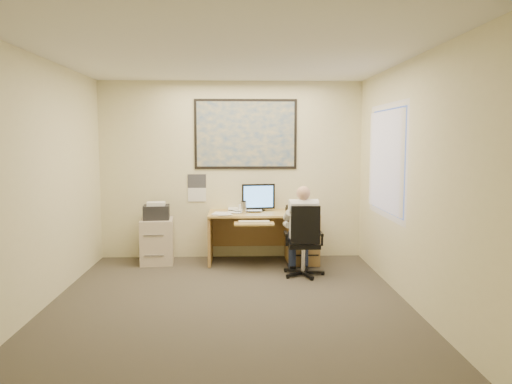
{
  "coord_description": "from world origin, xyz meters",
  "views": [
    {
      "loc": [
        0.11,
        -5.4,
        1.82
      ],
      "look_at": [
        0.35,
        1.3,
        1.11
      ],
      "focal_mm": 35.0,
      "sensor_mm": 36.0,
      "label": 1
    }
  ],
  "objects_px": {
    "filing_cabinet": "(157,237)",
    "office_chair": "(304,255)",
    "person": "(303,231)",
    "desk": "(284,232)"
  },
  "relations": [
    {
      "from": "filing_cabinet",
      "to": "office_chair",
      "type": "bearing_deg",
      "value": -27.31
    },
    {
      "from": "person",
      "to": "desk",
      "type": "bearing_deg",
      "value": 100.39
    },
    {
      "from": "person",
      "to": "office_chair",
      "type": "bearing_deg",
      "value": -93.44
    },
    {
      "from": "office_chair",
      "to": "person",
      "type": "xyz_separation_m",
      "value": [
        -0.0,
        0.08,
        0.32
      ]
    },
    {
      "from": "office_chair",
      "to": "desk",
      "type": "bearing_deg",
      "value": 102.86
    },
    {
      "from": "filing_cabinet",
      "to": "person",
      "type": "height_order",
      "value": "person"
    },
    {
      "from": "desk",
      "to": "person",
      "type": "distance_m",
      "value": 0.77
    },
    {
      "from": "filing_cabinet",
      "to": "person",
      "type": "bearing_deg",
      "value": -25.48
    },
    {
      "from": "filing_cabinet",
      "to": "office_chair",
      "type": "distance_m",
      "value": 2.23
    },
    {
      "from": "desk",
      "to": "filing_cabinet",
      "type": "bearing_deg",
      "value": 179.7
    }
  ]
}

